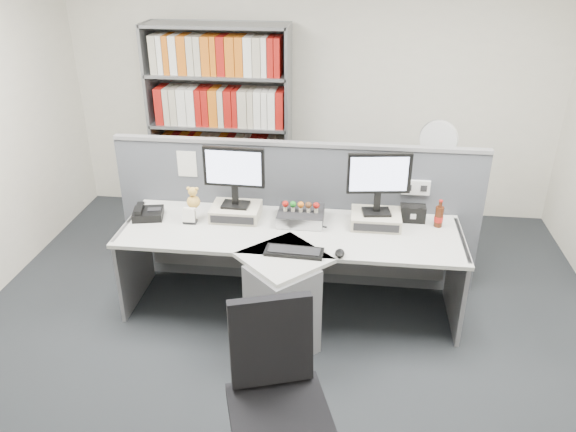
# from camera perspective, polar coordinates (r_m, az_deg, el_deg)

# --- Properties ---
(ground) EXTENTS (5.50, 5.50, 0.00)m
(ground) POSITION_cam_1_polar(r_m,az_deg,el_deg) (4.06, -1.13, -15.89)
(ground) COLOR #2A2E32
(ground) RESTS_ON ground
(room_shell) EXTENTS (5.04, 5.54, 2.72)m
(room_shell) POSITION_cam_1_polar(r_m,az_deg,el_deg) (3.15, -1.42, 9.01)
(room_shell) COLOR silver
(room_shell) RESTS_ON ground
(partition) EXTENTS (3.00, 0.08, 1.27)m
(partition) POSITION_cam_1_polar(r_m,az_deg,el_deg) (4.73, 0.92, 0.26)
(partition) COLOR #53565E
(partition) RESTS_ON ground
(desk) EXTENTS (2.60, 1.20, 0.72)m
(desk) POSITION_cam_1_polar(r_m,az_deg,el_deg) (4.25, -0.09, -5.94)
(desk) COLOR beige
(desk) RESTS_ON ground
(monitor_riser_left) EXTENTS (0.38, 0.31, 0.10)m
(monitor_riser_left) POSITION_cam_1_polar(r_m,az_deg,el_deg) (4.50, -5.28, 0.44)
(monitor_riser_left) COLOR #BFB69E
(monitor_riser_left) RESTS_ON desk
(monitor_riser_right) EXTENTS (0.38, 0.31, 0.10)m
(monitor_riser_right) POSITION_cam_1_polar(r_m,az_deg,el_deg) (4.41, 8.84, -0.31)
(monitor_riser_right) COLOR #BFB69E
(monitor_riser_right) RESTS_ON desk
(monitor_left) EXTENTS (0.48, 0.16, 0.48)m
(monitor_left) POSITION_cam_1_polar(r_m,az_deg,el_deg) (4.36, -5.46, 4.46)
(monitor_left) COLOR black
(monitor_left) RESTS_ON monitor_riser_left
(monitor_right) EXTENTS (0.48, 0.18, 0.49)m
(monitor_right) POSITION_cam_1_polar(r_m,az_deg,el_deg) (4.27, 9.15, 3.78)
(monitor_right) COLOR black
(monitor_right) RESTS_ON monitor_riser_right
(desktop_pc) EXTENTS (0.35, 0.32, 0.09)m
(desktop_pc) POSITION_cam_1_polar(r_m,az_deg,el_deg) (4.42, 1.30, -0.01)
(desktop_pc) COLOR black
(desktop_pc) RESTS_ON desk
(figurines) EXTENTS (0.29, 0.05, 0.09)m
(figurines) POSITION_cam_1_polar(r_m,az_deg,el_deg) (4.36, 1.29, 1.05)
(figurines) COLOR #BFB69E
(figurines) RESTS_ON desktop_pc
(keyboard) EXTENTS (0.42, 0.18, 0.03)m
(keyboard) POSITION_cam_1_polar(r_m,az_deg,el_deg) (3.99, 0.62, -3.61)
(keyboard) COLOR black
(keyboard) RESTS_ON desk
(mouse) EXTENTS (0.07, 0.11, 0.04)m
(mouse) POSITION_cam_1_polar(r_m,az_deg,el_deg) (3.98, 5.24, -3.75)
(mouse) COLOR black
(mouse) RESTS_ON desk
(desk_phone) EXTENTS (0.27, 0.25, 0.10)m
(desk_phone) POSITION_cam_1_polar(r_m,az_deg,el_deg) (4.62, -13.99, 0.27)
(desk_phone) COLOR black
(desk_phone) RESTS_ON desk
(desk_calendar) EXTENTS (0.10, 0.08, 0.13)m
(desk_calendar) POSITION_cam_1_polar(r_m,az_deg,el_deg) (4.46, -9.88, -0.07)
(desk_calendar) COLOR black
(desk_calendar) RESTS_ON desk
(plush_toy) EXTENTS (0.10, 0.10, 0.18)m
(plush_toy) POSITION_cam_1_polar(r_m,az_deg,el_deg) (4.45, -9.53, 1.70)
(plush_toy) COLOR gold
(plush_toy) RESTS_ON monitor_riser_left
(speaker) EXTENTS (0.20, 0.11, 0.13)m
(speaker) POSITION_cam_1_polar(r_m,az_deg,el_deg) (4.52, 12.45, 0.27)
(speaker) COLOR black
(speaker) RESTS_ON desk
(cola_bottle) EXTENTS (0.07, 0.07, 0.22)m
(cola_bottle) POSITION_cam_1_polar(r_m,az_deg,el_deg) (4.48, 14.97, -0.06)
(cola_bottle) COLOR #3F190A
(cola_bottle) RESTS_ON desk
(shelving_unit) EXTENTS (1.41, 0.40, 2.00)m
(shelving_unit) POSITION_cam_1_polar(r_m,az_deg,el_deg) (5.84, -6.77, 8.77)
(shelving_unit) COLOR slate
(shelving_unit) RESTS_ON ground
(filing_cabinet) EXTENTS (0.45, 0.61, 0.70)m
(filing_cabinet) POSITION_cam_1_polar(r_m,az_deg,el_deg) (5.56, 14.06, 0.22)
(filing_cabinet) COLOR slate
(filing_cabinet) RESTS_ON ground
(desk_fan) EXTENTS (0.33, 0.21, 0.57)m
(desk_fan) POSITION_cam_1_polar(r_m,az_deg,el_deg) (5.30, 14.89, 7.09)
(desk_fan) COLOR white
(desk_fan) RESTS_ON filing_cabinet
(office_chair) EXTENTS (0.71, 0.68, 1.06)m
(office_chair) POSITION_cam_1_polar(r_m,az_deg,el_deg) (3.10, -1.16, -17.80)
(office_chair) COLOR silver
(office_chair) RESTS_ON ground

